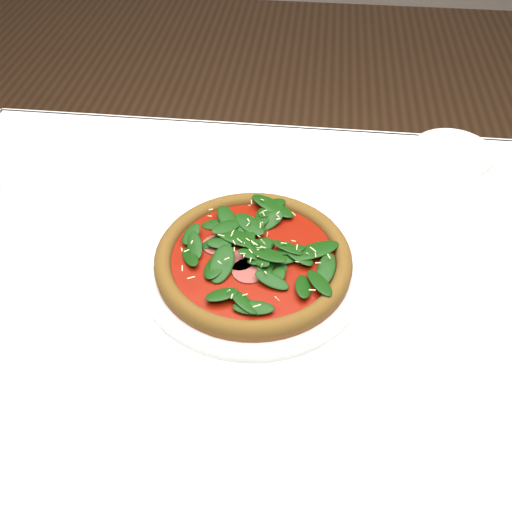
# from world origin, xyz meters

# --- Properties ---
(ground) EXTENTS (6.00, 6.00, 0.00)m
(ground) POSITION_xyz_m (0.00, 0.00, 0.00)
(ground) COLOR brown
(ground) RESTS_ON ground
(dining_table) EXTENTS (1.21, 0.81, 0.75)m
(dining_table) POSITION_xyz_m (0.00, 0.00, 0.65)
(dining_table) COLOR white
(dining_table) RESTS_ON ground
(plate) EXTENTS (0.33, 0.33, 0.01)m
(plate) POSITION_xyz_m (-0.04, 0.01, 0.76)
(plate) COLOR silver
(plate) RESTS_ON dining_table
(pizza) EXTENTS (0.32, 0.32, 0.04)m
(pizza) POSITION_xyz_m (-0.04, 0.01, 0.78)
(pizza) COLOR brown
(pizza) RESTS_ON plate
(saucer_far) EXTENTS (0.14, 0.14, 0.01)m
(saucer_far) POSITION_xyz_m (0.29, 0.34, 0.76)
(saucer_far) COLOR silver
(saucer_far) RESTS_ON dining_table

